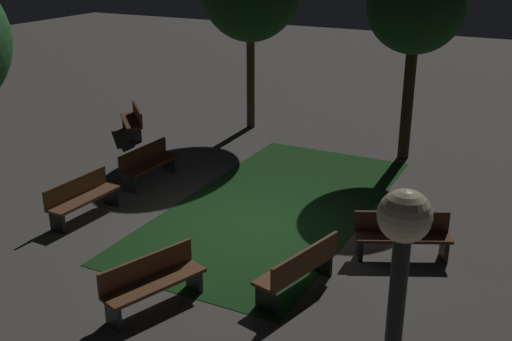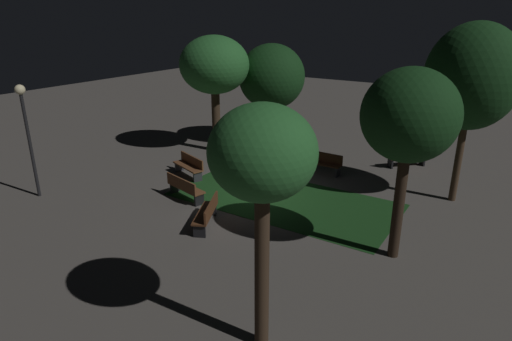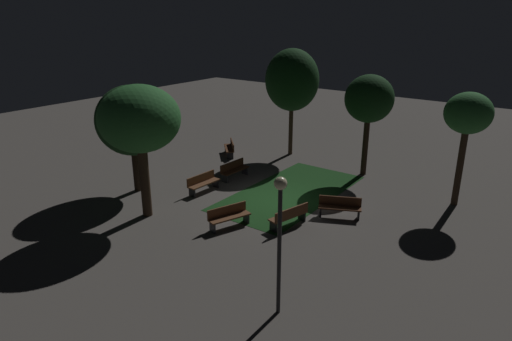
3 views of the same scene
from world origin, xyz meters
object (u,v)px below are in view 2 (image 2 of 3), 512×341
bench_front_left (207,212)px  tree_back_right (472,77)px  tree_lawn_side (410,117)px  lamp_post_path_center (26,122)px  bench_front_right (184,187)px  tree_tall_center (272,77)px  bench_lawn_edge (189,165)px  tree_left_canopy (262,158)px  bench_path_side (322,162)px  tree_near_wall (214,66)px  bench_back_row (408,157)px  bench_corner (274,153)px

bench_front_left → tree_back_right: (-6.41, -6.56, 4.06)m
bench_front_left → tree_lawn_side: bearing=-166.0°
bench_front_left → tree_back_right: size_ratio=0.29×
tree_lawn_side → lamp_post_path_center: 13.06m
bench_front_right → tree_tall_center: size_ratio=0.36×
bench_front_left → tree_tall_center: bearing=-71.5°
tree_back_right → lamp_post_path_center: 15.74m
tree_back_right → bench_lawn_edge: bearing=18.5°
tree_lawn_side → tree_back_right: tree_back_right is taller
tree_lawn_side → tree_left_canopy: tree_lawn_side is taller
bench_path_side → tree_tall_center: bearing=-32.9°
tree_left_canopy → lamp_post_path_center: bearing=-10.6°
tree_lawn_side → tree_near_wall: (10.46, -5.37, 0.15)m
bench_front_right → tree_lawn_side: bearing=-178.7°
tree_near_wall → tree_left_canopy: bearing=131.2°
bench_lawn_edge → tree_tall_center: 6.88m
bench_back_row → tree_left_canopy: size_ratio=0.31×
bench_front_right → tree_tall_center: tree_tall_center is taller
bench_lawn_edge → bench_back_row: 9.78m
bench_path_side → tree_tall_center: size_ratio=0.35×
bench_lawn_edge → bench_front_left: same height
tree_tall_center → lamp_post_path_center: tree_tall_center is taller
tree_lawn_side → tree_tall_center: bearing=-42.1°
tree_back_right → bench_front_left: bearing=45.7°
tree_near_wall → lamp_post_path_center: tree_near_wall is taller
bench_path_side → bench_front_left: same height
bench_front_right → lamp_post_path_center: bearing=29.2°
bench_path_side → tree_left_canopy: bearing=107.7°
bench_front_right → lamp_post_path_center: size_ratio=0.44×
bench_path_side → tree_back_right: size_ratio=0.28×
bench_lawn_edge → tree_back_right: bearing=-161.5°
bench_front_left → bench_front_right: bearing=-30.8°
bench_back_row → bench_front_left: size_ratio=0.88×
tree_back_right → lamp_post_path_center: (13.41, 8.08, -1.63)m
bench_back_row → tree_near_wall: 9.93m
bench_back_row → bench_path_side: bearing=42.5°
bench_path_side → lamp_post_path_center: bearing=45.6°
bench_lawn_edge → tree_back_right: tree_back_right is taller
bench_back_row → tree_left_canopy: bearing=91.4°
tree_tall_center → lamp_post_path_center: size_ratio=1.22×
bench_back_row → tree_lawn_side: size_ratio=0.30×
bench_lawn_edge → bench_back_row: bearing=-140.8°
tree_near_wall → lamp_post_path_center: (2.21, 8.30, -1.31)m
tree_tall_center → tree_lawn_side: bearing=137.9°
bench_corner → tree_near_wall: bearing=-1.7°
tree_tall_center → bench_corner: bearing=123.2°
bench_front_right → tree_back_right: 10.81m
bench_corner → lamp_post_path_center: lamp_post_path_center is taller
tree_lawn_side → tree_left_canopy: 5.22m
bench_corner → tree_lawn_side: size_ratio=0.34×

